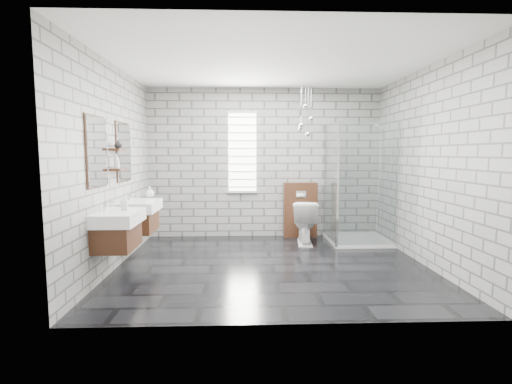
{
  "coord_description": "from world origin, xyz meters",
  "views": [
    {
      "loc": [
        -0.4,
        -4.98,
        1.53
      ],
      "look_at": [
        -0.2,
        0.35,
        0.97
      ],
      "focal_mm": 26.0,
      "sensor_mm": 36.0,
      "label": 1
    }
  ],
  "objects": [
    {
      "name": "soap_bottle_b",
      "position": [
        -1.84,
        0.78,
        0.94
      ],
      "size": [
        0.16,
        0.16,
        0.17
      ],
      "primitive_type": "imported",
      "rotation": [
        0.0,
        0.0,
        0.18
      ],
      "color": "#B2B2B2",
      "rests_on": "vanity_right"
    },
    {
      "name": "flush_plate",
      "position": [
        0.66,
        1.6,
        0.8
      ],
      "size": [
        0.18,
        0.01,
        0.12
      ],
      "primitive_type": "cube",
      "color": "silver",
      "rests_on": "cistern_panel"
    },
    {
      "name": "toilet",
      "position": [
        0.66,
        1.21,
        0.37
      ],
      "size": [
        0.48,
        0.76,
        0.74
      ],
      "primitive_type": "imported",
      "rotation": [
        0.0,
        0.0,
        3.04
      ],
      "color": "white",
      "rests_on": "floor"
    },
    {
      "name": "shelf_upper",
      "position": [
        -2.03,
        -0.05,
        1.58
      ],
      "size": [
        0.14,
        0.3,
        0.03
      ],
      "primitive_type": "cube",
      "color": "#452515",
      "rests_on": "wall_left"
    },
    {
      "name": "vase",
      "position": [
        -2.02,
        -0.05,
        1.65
      ],
      "size": [
        0.12,
        0.12,
        0.11
      ],
      "primitive_type": "imported",
      "rotation": [
        0.0,
        0.0,
        0.25
      ],
      "color": "#B2B2B2",
      "rests_on": "shelf_upper"
    },
    {
      "name": "wall_left",
      "position": [
        -2.11,
        0.0,
        1.35
      ],
      "size": [
        0.02,
        3.6,
        2.7
      ],
      "primitive_type": "cube",
      "color": "gray",
      "rests_on": "floor"
    },
    {
      "name": "cistern_panel",
      "position": [
        0.66,
        1.7,
        0.5
      ],
      "size": [
        0.6,
        0.2,
        1.0
      ],
      "primitive_type": "cube",
      "color": "#452515",
      "rests_on": "floor"
    },
    {
      "name": "ceiling",
      "position": [
        0.0,
        0.0,
        2.71
      ],
      "size": [
        4.2,
        3.6,
        0.02
      ],
      "primitive_type": "cube",
      "color": "white",
      "rests_on": "wall_back"
    },
    {
      "name": "soap_bottle_c",
      "position": [
        -2.02,
        -0.13,
        1.44
      ],
      "size": [
        0.1,
        0.1,
        0.2
      ],
      "primitive_type": "imported",
      "rotation": [
        0.0,
        0.0,
        0.34
      ],
      "color": "#B2B2B2",
      "rests_on": "shelf_lower"
    },
    {
      "name": "vanity_left",
      "position": [
        -1.91,
        -0.6,
        0.76
      ],
      "size": [
        0.47,
        0.7,
        1.57
      ],
      "color": "#452515",
      "rests_on": "wall_left"
    },
    {
      "name": "wall_back",
      "position": [
        0.0,
        1.81,
        1.35
      ],
      "size": [
        4.2,
        0.02,
        2.7
      ],
      "primitive_type": "cube",
      "color": "gray",
      "rests_on": "floor"
    },
    {
      "name": "shower_enclosure",
      "position": [
        1.5,
        1.18,
        0.5
      ],
      "size": [
        1.0,
        1.0,
        2.03
      ],
      "color": "white",
      "rests_on": "floor"
    },
    {
      "name": "shelf_lower",
      "position": [
        -2.03,
        -0.05,
        1.32
      ],
      "size": [
        0.14,
        0.3,
        0.03
      ],
      "primitive_type": "cube",
      "color": "#452515",
      "rests_on": "wall_left"
    },
    {
      "name": "window",
      "position": [
        -0.4,
        1.78,
        1.55
      ],
      "size": [
        0.56,
        0.05,
        1.48
      ],
      "color": "white",
      "rests_on": "wall_back"
    },
    {
      "name": "soap_bottle_a",
      "position": [
        -1.82,
        -0.5,
        0.93
      ],
      "size": [
        0.09,
        0.09,
        0.17
      ],
      "primitive_type": "imported",
      "rotation": [
        0.0,
        0.0,
        0.17
      ],
      "color": "#B2B2B2",
      "rests_on": "vanity_left"
    },
    {
      "name": "wall_front",
      "position": [
        0.0,
        -1.81,
        1.35
      ],
      "size": [
        4.2,
        0.02,
        2.7
      ],
      "primitive_type": "cube",
      "color": "gray",
      "rests_on": "floor"
    },
    {
      "name": "pendant_cluster",
      "position": [
        0.67,
        1.36,
        2.07
      ],
      "size": [
        0.28,
        0.23,
        0.89
      ],
      "color": "silver",
      "rests_on": "ceiling"
    },
    {
      "name": "floor",
      "position": [
        0.0,
        0.0,
        -0.01
      ],
      "size": [
        4.2,
        3.6,
        0.02
      ],
      "primitive_type": "cube",
      "color": "black",
      "rests_on": "ground"
    },
    {
      "name": "vanity_right",
      "position": [
        -1.91,
        0.37,
        0.76
      ],
      "size": [
        0.47,
        0.7,
        1.57
      ],
      "color": "#452515",
      "rests_on": "wall_left"
    },
    {
      "name": "wall_right",
      "position": [
        2.11,
        0.0,
        1.35
      ],
      "size": [
        0.02,
        3.6,
        2.7
      ],
      "primitive_type": "cube",
      "color": "gray",
      "rests_on": "floor"
    }
  ]
}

